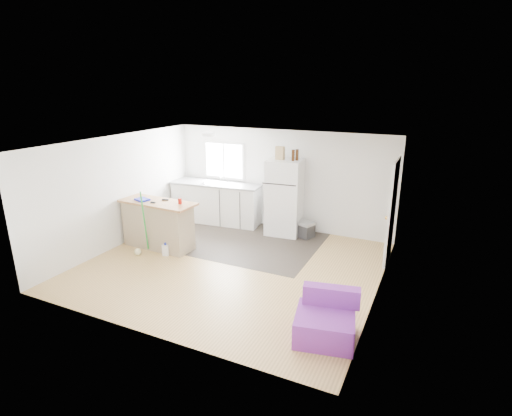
# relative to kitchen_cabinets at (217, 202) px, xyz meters

# --- Properties ---
(room) EXTENTS (5.51, 5.01, 2.41)m
(room) POSITION_rel_kitchen_cabinets_xyz_m (1.60, -2.14, 0.67)
(room) COLOR #AF8749
(room) RESTS_ON ground
(vinyl_zone) EXTENTS (4.05, 2.50, 0.00)m
(vinyl_zone) POSITION_rel_kitchen_cabinets_xyz_m (0.87, -0.89, -0.52)
(vinyl_zone) COLOR #2E2822
(vinyl_zone) RESTS_ON floor
(window) EXTENTS (1.18, 0.06, 0.98)m
(window) POSITION_rel_kitchen_cabinets_xyz_m (0.05, 0.34, 1.02)
(window) COLOR white
(window) RESTS_ON back_wall
(interior_door) EXTENTS (0.11, 0.92, 2.10)m
(interior_door) POSITION_rel_kitchen_cabinets_xyz_m (4.32, -0.59, 0.49)
(interior_door) COLOR white
(interior_door) RESTS_ON right_wall
(ceiling_fixture) EXTENTS (0.30, 0.30, 0.07)m
(ceiling_fixture) POSITION_rel_kitchen_cabinets_xyz_m (0.40, -0.94, 1.83)
(ceiling_fixture) COLOR white
(ceiling_fixture) RESTS_ON ceiling
(kitchen_cabinets) EXTENTS (2.37, 0.94, 1.33)m
(kitchen_cabinets) POSITION_rel_kitchen_cabinets_xyz_m (0.00, 0.00, 0.00)
(kitchen_cabinets) COLOR white
(kitchen_cabinets) RESTS_ON floor
(peninsula) EXTENTS (1.71, 0.71, 1.04)m
(peninsula) POSITION_rel_kitchen_cabinets_xyz_m (-0.29, -1.99, -0.00)
(peninsula) COLOR tan
(peninsula) RESTS_ON floor
(refrigerator) EXTENTS (0.85, 0.81, 1.78)m
(refrigerator) POSITION_rel_kitchen_cabinets_xyz_m (1.86, -0.03, 0.36)
(refrigerator) COLOR white
(refrigerator) RESTS_ON floor
(cooler) EXTENTS (0.58, 0.48, 0.38)m
(cooler) POSITION_rel_kitchen_cabinets_xyz_m (2.35, -0.06, -0.34)
(cooler) COLOR #2E2F31
(cooler) RESTS_ON floor
(purple_seat) EXTENTS (0.94, 0.91, 0.67)m
(purple_seat) POSITION_rel_kitchen_cabinets_xyz_m (3.89, -3.61, -0.28)
(purple_seat) COLOR purple
(purple_seat) RESTS_ON floor
(cleaner_jug) EXTENTS (0.15, 0.13, 0.28)m
(cleaner_jug) POSITION_rel_kitchen_cabinets_xyz_m (0.12, -2.31, -0.40)
(cleaner_jug) COLOR white
(cleaner_jug) RESTS_ON floor
(mop) EXTENTS (0.32, 0.37, 1.41)m
(mop) POSITION_rel_kitchen_cabinets_xyz_m (-0.39, -2.51, -0.30)
(mop) COLOR green
(mop) RESTS_ON floor
(red_cup) EXTENTS (0.10, 0.10, 0.12)m
(red_cup) POSITION_rel_kitchen_cabinets_xyz_m (0.28, -1.93, 0.57)
(red_cup) COLOR red
(red_cup) RESTS_ON peninsula
(blue_tray) EXTENTS (0.35, 0.30, 0.04)m
(blue_tray) POSITION_rel_kitchen_cabinets_xyz_m (-0.61, -2.05, 0.53)
(blue_tray) COLOR #1520CB
(blue_tray) RESTS_ON peninsula
(tool_a) EXTENTS (0.15, 0.10, 0.03)m
(tool_a) POSITION_rel_kitchen_cabinets_xyz_m (-0.16, -1.85, 0.53)
(tool_a) COLOR black
(tool_a) RESTS_ON peninsula
(tool_b) EXTENTS (0.11, 0.06, 0.03)m
(tool_b) POSITION_rel_kitchen_cabinets_xyz_m (-0.27, -2.12, 0.52)
(tool_b) COLOR black
(tool_b) RESTS_ON peninsula
(cardboard_box) EXTENTS (0.21, 0.11, 0.30)m
(cardboard_box) POSITION_rel_kitchen_cabinets_xyz_m (1.75, -0.10, 1.40)
(cardboard_box) COLOR tan
(cardboard_box) RESTS_ON refrigerator
(bottle_left) EXTENTS (0.07, 0.07, 0.25)m
(bottle_left) POSITION_rel_kitchen_cabinets_xyz_m (2.07, -0.11, 1.37)
(bottle_left) COLOR #3C1F0B
(bottle_left) RESTS_ON refrigerator
(bottle_right) EXTENTS (0.09, 0.09, 0.25)m
(bottle_right) POSITION_rel_kitchen_cabinets_xyz_m (2.13, -0.01, 1.37)
(bottle_right) COLOR #3C1F0B
(bottle_right) RESTS_ON refrigerator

